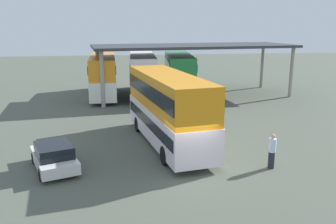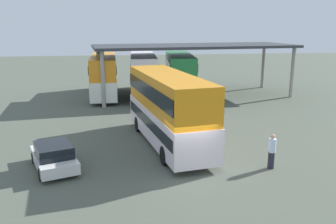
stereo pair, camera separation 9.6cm
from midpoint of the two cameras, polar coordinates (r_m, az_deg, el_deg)
ground_plane at (r=17.58m, az=3.88°, el=-9.85°), size 140.00×140.00×0.00m
double_decker_main at (r=21.05m, az=0.12°, el=0.89°), size 4.14×10.30×4.26m
parked_hatchback at (r=18.69m, az=-17.79°, el=-6.82°), size 2.93×4.15×1.35m
double_decker_near_canopy at (r=36.25m, az=-10.22°, el=6.01°), size 2.59×10.18×4.07m
double_decker_mid_row at (r=36.21m, az=-3.95°, el=6.26°), size 2.95×10.33×4.16m
double_decker_far_right at (r=37.15m, az=1.95°, el=6.44°), size 3.51×10.70×4.10m
depot_canopy at (r=35.59m, az=4.40°, el=10.28°), size 20.38×9.09×5.15m
pedestrian_waiting at (r=18.56m, az=16.52°, el=-6.09°), size 0.38×0.38×1.81m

